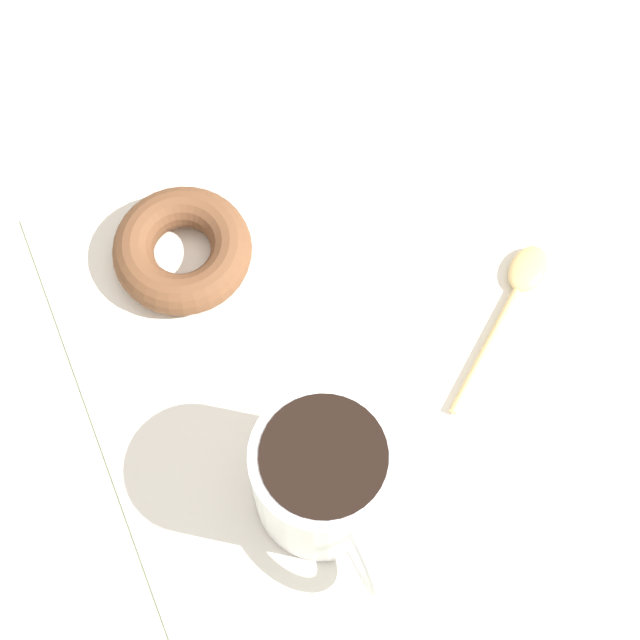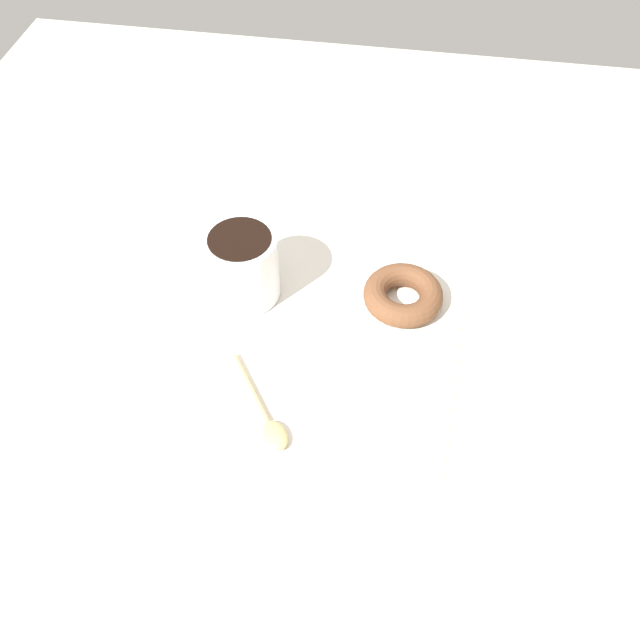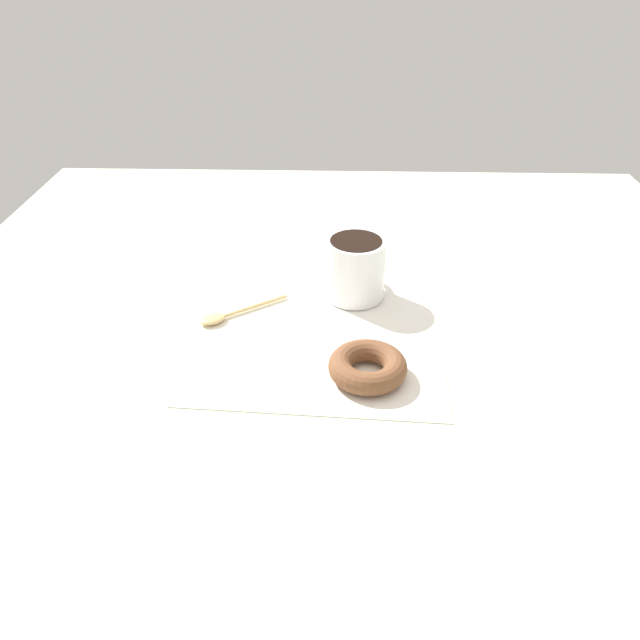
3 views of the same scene
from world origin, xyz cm
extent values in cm
cube|color=beige|center=(0.00, 0.00, -1.00)|extent=(120.00, 120.00, 2.00)
cube|color=white|center=(2.97, 1.48, 0.15)|extent=(32.96, 32.96, 0.30)
cylinder|color=white|center=(-1.59, -8.18, 4.55)|extent=(8.27, 8.27, 8.49)
cylinder|color=black|center=(-1.59, -8.18, 8.59)|extent=(7.07, 7.07, 0.60)
torus|color=white|center=(-1.67, -12.79, 4.55)|extent=(0.99, 5.67, 5.66)
torus|color=brown|center=(-2.82, 10.22, 1.67)|extent=(9.22, 9.22, 2.74)
ellipsoid|color=#D8B772|center=(17.25, -0.74, 0.75)|extent=(4.33, 4.03, 0.90)
cylinder|color=#D8B772|center=(12.20, -4.26, 0.58)|extent=(8.75, 6.33, 0.56)
camera|label=1|loc=(-8.68, -22.09, 64.55)|focal=60.00mm
camera|label=2|loc=(52.83, 9.65, 62.56)|focal=40.00mm
camera|label=3|loc=(0.96, 67.88, 45.62)|focal=35.00mm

